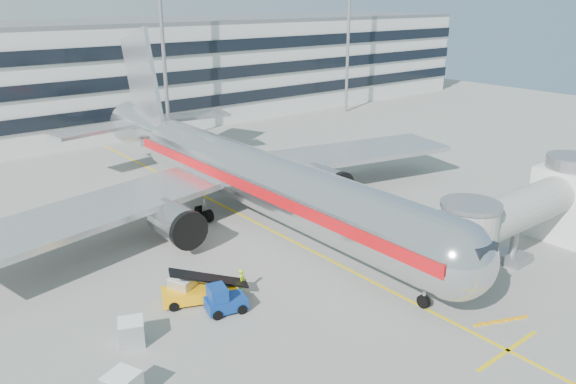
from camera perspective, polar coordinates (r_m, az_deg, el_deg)
ground at (r=42.66m, az=5.05°, el=-7.30°), size 180.00×180.00×0.00m
lead_in_line at (r=49.65m, az=-2.95°, el=-3.28°), size 0.25×70.00×0.01m
stop_bar at (r=35.40m, az=21.44°, el=-14.75°), size 6.00×0.25×0.01m
main_jet at (r=49.53m, az=-4.20°, el=1.84°), size 50.95×48.70×16.06m
jet_bridge at (r=45.99m, az=23.36°, el=-1.61°), size 17.80×4.50×7.00m
terminal at (r=90.00m, az=-21.66°, el=10.79°), size 150.00×24.25×15.60m
light_mast_centre at (r=77.59m, az=-12.69°, el=15.77°), size 2.40×1.20×25.45m
light_mast_east at (r=97.66m, az=6.18°, el=16.74°), size 2.40×1.20×25.45m
belt_loader at (r=37.85m, az=-8.97°, el=-9.97°), size 5.15×3.50×2.44m
baggage_tug at (r=36.37m, az=-6.59°, el=-10.90°), size 2.80×2.12×1.90m
cargo_container_right at (r=38.19m, az=-10.53°, el=-9.57°), size 2.01×2.01×1.62m
cargo_container_front at (r=34.45m, az=-15.62°, el=-13.56°), size 1.86×1.86×1.52m
ramp_worker at (r=38.40m, az=-4.70°, el=-9.01°), size 0.76×0.73×1.75m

